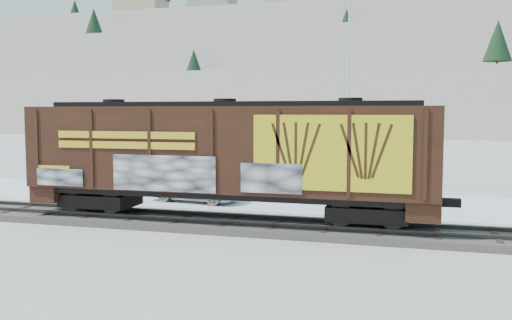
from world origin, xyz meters
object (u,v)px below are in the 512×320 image
(flagpole, at_px, (350,105))
(car_dark, at_px, (382,195))
(hopper_railcar, at_px, (225,153))
(car_silver, at_px, (194,185))
(car_white, at_px, (184,178))

(flagpole, bearing_deg, car_dark, -70.50)
(hopper_railcar, xyz_separation_m, flagpole, (3.42, 12.63, 2.05))
(flagpole, distance_m, car_silver, 10.84)
(car_white, bearing_deg, car_silver, -163.89)
(car_white, height_order, car_dark, car_white)
(car_silver, relative_size, car_dark, 1.03)
(hopper_railcar, distance_m, car_dark, 8.59)
(car_silver, xyz_separation_m, car_white, (-1.83, 2.87, 0.03))
(hopper_railcar, relative_size, car_white, 3.19)
(flagpole, height_order, car_dark, flagpole)
(car_white, bearing_deg, car_dark, -118.89)
(flagpole, height_order, car_white, flagpole)
(hopper_railcar, xyz_separation_m, car_dark, (5.80, 5.92, -2.28))
(car_dark, bearing_deg, hopper_railcar, 151.66)
(car_silver, height_order, car_white, car_white)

